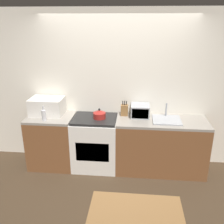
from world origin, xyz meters
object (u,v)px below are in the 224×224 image
Objects in this scene: kettle at (99,114)px; bottle at (44,115)px; stove_range at (95,143)px; toaster_oven at (140,111)px; microwave at (47,106)px.

bottle is (-0.86, -0.19, 0.03)m from kettle.
kettle is at bearing -1.28° from stove_range.
toaster_oven is (0.66, 0.14, 0.03)m from kettle.
microwave is 1.56m from toaster_oven.
bottle is at bearing -166.03° from stove_range.
toaster_oven is (0.74, 0.14, 0.55)m from stove_range.
stove_range is 0.97m from bottle.
microwave reaches higher than stove_range.
microwave is 0.29m from bottle.
microwave is (-0.90, 0.09, 0.07)m from kettle.
bottle is (0.04, -0.28, -0.05)m from microwave.
bottle is at bearing -167.41° from kettle.
bottle reaches higher than toaster_oven.
kettle is 0.91m from microwave.
toaster_oven reaches higher than kettle.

